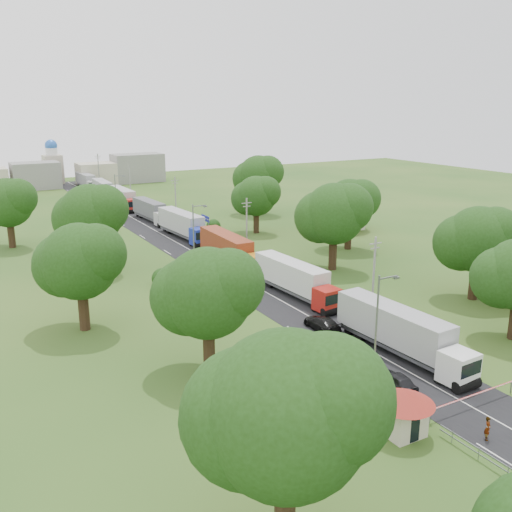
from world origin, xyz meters
TOP-DOWN VIEW (x-y plane):
  - ground at (0.00, 0.00)m, footprint 260.00×260.00m
  - road at (0.00, 20.00)m, footprint 8.00×200.00m
  - boom_barrier at (-1.36, -25.00)m, footprint 9.22×0.35m
  - guard_booth at (-7.20, -25.00)m, footprint 4.40×4.40m
  - info_sign at (5.20, 35.00)m, footprint 0.12×3.10m
  - pole_1 at (5.50, -7.00)m, footprint 1.60×0.24m
  - pole_2 at (5.50, 21.00)m, footprint 1.60×0.24m
  - pole_3 at (5.50, 49.00)m, footprint 1.60×0.24m
  - pole_4 at (5.50, 77.00)m, footprint 1.60×0.24m
  - pole_5 at (5.50, 105.00)m, footprint 1.60×0.24m
  - lamp_0 at (-5.35, -20.00)m, footprint 2.03×0.22m
  - lamp_1 at (-5.35, 15.00)m, footprint 2.03×0.22m
  - lamp_2 at (-5.35, 50.00)m, footprint 2.03×0.22m
  - tree_3 at (19.99, -7.84)m, footprint 8.80×8.80m
  - tree_4 at (12.99, 10.17)m, footprint 9.60×9.60m
  - tree_5 at (21.99, 18.16)m, footprint 8.80×8.80m
  - tree_6 at (14.99, 35.14)m, footprint 8.00×8.00m
  - tree_7 at (23.99, 50.17)m, footprint 9.60×9.60m
  - tree_9 at (-20.01, -29.83)m, footprint 9.60×9.60m
  - tree_10 at (-15.01, -9.84)m, footprint 8.80×8.80m
  - tree_11 at (-22.01, 5.16)m, footprint 8.80×8.80m
  - tree_12 at (-16.01, 25.17)m, footprint 9.60×9.60m
  - tree_13 at (-24.01, 45.16)m, footprint 8.80×8.80m
  - house_cream at (30.00, 30.00)m, footprint 10.08×10.08m
  - distant_town at (0.68, 110.00)m, footprint 52.00×8.00m
  - church at (-4.00, 118.00)m, footprint 5.00×5.00m
  - truck_0 at (1.67, -15.40)m, footprint 3.29×15.57m
  - truck_1 at (2.33, 3.07)m, footprint 3.20×14.77m
  - truck_2 at (1.62, 19.06)m, footprint 3.00×15.61m
  - truck_3 at (2.29, 37.62)m, footprint 3.52×15.76m
  - truck_4 at (2.30, 54.17)m, footprint 2.98×14.05m
  - truck_5 at (1.78, 70.76)m, footprint 2.79×14.98m
  - truck_6 at (1.71, 86.56)m, footprint 2.90×14.44m
  - truck_7 at (1.71, 103.71)m, footprint 2.71×14.13m
  - car_lane_front at (-3.00, -20.00)m, footprint 2.14×4.30m
  - car_lane_mid at (-2.94, -13.00)m, footprint 1.92×5.11m
  - car_lane_rear at (-1.00, -7.00)m, footprint 2.18×4.98m
  - car_verge_near at (7.58, 8.41)m, footprint 2.39×4.86m
  - car_verge_far at (8.00, 27.98)m, footprint 2.10×4.31m
  - pedestrian_near at (-2.61, -28.50)m, footprint 0.74×0.73m
  - pedestrian_booth at (-4.80, -22.28)m, footprint 0.80×0.91m

SIDE VIEW (x-z plane):
  - ground at x=0.00m, z-range 0.00..0.00m
  - road at x=0.00m, z-range -0.02..0.02m
  - car_verge_near at x=7.58m, z-range 0.00..1.33m
  - car_lane_front at x=-3.00m, z-range 0.00..1.41m
  - car_verge_far at x=8.00m, z-range 0.00..1.42m
  - car_lane_rear at x=-1.00m, z-range 0.00..1.42m
  - pedestrian_booth at x=-4.80m, z-range 0.00..1.59m
  - car_lane_mid at x=-2.94m, z-range 0.00..1.66m
  - pedestrian_near at x=-2.61m, z-range 0.00..1.71m
  - boom_barrier at x=-1.36m, z-range 0.30..1.48m
  - truck_4 at x=2.30m, z-range 0.12..4.00m
  - truck_7 at x=1.71m, z-range 0.12..4.03m
  - truck_6 at x=1.71m, z-range 0.12..4.12m
  - guard_booth at x=-7.20m, z-range 0.44..3.89m
  - truck_1 at x=2.33m, z-range 0.12..4.20m
  - truck_5 at x=1.78m, z-range 0.13..4.28m
  - truck_0 at x=1.67m, z-range 0.13..4.43m
  - truck_2 at x=1.62m, z-range 0.13..4.45m
  - truck_3 at x=2.29m, z-range 0.13..4.48m
  - info_sign at x=5.20m, z-range 0.95..5.05m
  - distant_town at x=0.68m, z-range -0.51..7.49m
  - house_cream at x=30.00m, z-range 0.74..6.54m
  - pole_1 at x=5.50m, z-range 0.18..9.18m
  - pole_2 at x=5.50m, z-range 0.18..9.18m
  - pole_3 at x=5.50m, z-range 0.18..9.18m
  - pole_4 at x=5.50m, z-range 0.18..9.18m
  - pole_5 at x=5.50m, z-range 0.18..9.18m
  - church at x=-4.00m, z-range -0.76..11.54m
  - lamp_0 at x=-5.35m, z-range 0.55..10.55m
  - lamp_1 at x=-5.35m, z-range 0.55..10.55m
  - lamp_2 at x=-5.35m, z-range 0.55..10.55m
  - tree_6 at x=14.99m, z-range 1.55..11.65m
  - tree_3 at x=19.99m, z-range 1.69..12.76m
  - tree_5 at x=21.99m, z-range 1.69..12.76m
  - tree_10 at x=-15.01m, z-range 1.69..12.76m
  - tree_11 at x=-22.01m, z-range 1.69..12.76m
  - tree_13 at x=-24.01m, z-range 1.69..12.76m
  - tree_4 at x=12.99m, z-range 1.83..13.88m
  - tree_7 at x=23.99m, z-range 1.83..13.88m
  - tree_9 at x=-20.01m, z-range 1.83..13.88m
  - tree_12 at x=-16.01m, z-range 1.83..13.88m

